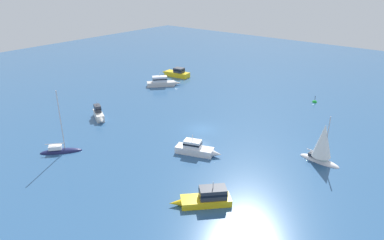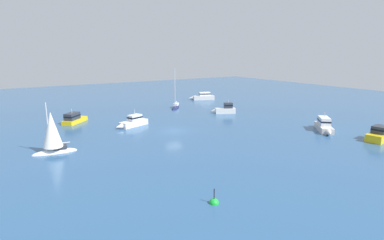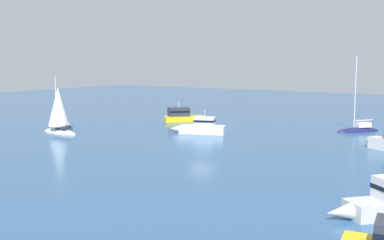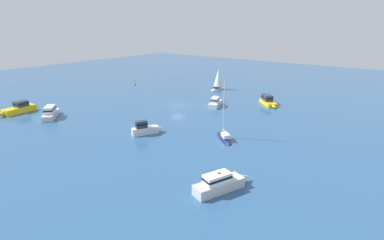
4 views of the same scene
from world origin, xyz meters
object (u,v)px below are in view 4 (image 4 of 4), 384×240
Objects in this scene: launch at (216,102)px; channel_buoy at (135,85)px; powerboat at (268,101)px; cabin_cruiser_1 at (18,109)px; yacht at (224,138)px; ketch at (218,81)px; cabin_cruiser_2 at (51,112)px; cabin_cruiser at (221,183)px; launch_1 at (146,129)px.

launch is 3.73× the size of channel_buoy.
cabin_cruiser_1 is (34.01, -34.26, 0.02)m from powerboat.
yacht is 1.45× the size of launch.
yacht reaches higher than ketch.
powerboat is (-21.98, -3.12, 0.60)m from yacht.
cabin_cruiser_2 is at bearing 58.49° from yacht.
cabin_cruiser is at bearing -165.33° from launch.
launch is at bearing 126.85° from cabin_cruiser_1.
launch is 19.65m from launch_1.
powerboat is 0.88× the size of cabin_cruiser_2.
ketch is (-13.58, -8.19, 1.52)m from launch.
powerboat is 3.27× the size of channel_buoy.
powerboat reaches higher than cabin_cruiser_1.
yacht is at bearing 64.46° from channel_buoy.
launch is (-26.37, -17.99, -0.07)m from cabin_cruiser.
cabin_cruiser_1 is at bearing 110.58° from cabin_cruiser.
yacht is at bearing -140.86° from ketch.
cabin_cruiser is 37.08m from cabin_cruiser_2.
launch is 1.29× the size of launch_1.
ketch reaches higher than cabin_cruiser.
ketch is 4.03× the size of channel_buoy.
powerboat is 37.14m from channel_buoy.
powerboat is at bearing 37.27° from cabin_cruiser.
launch reaches higher than cabin_cruiser.
yacht is at bearing -37.58° from powerboat.
launch is at bearing -144.16° from ketch.
cabin_cruiser_2 is 30.62m from channel_buoy.
cabin_cruiser is 3.99× the size of channel_buoy.
ketch is 34.37m from launch_1.
ketch is (-39.94, -26.18, 1.45)m from cabin_cruiser.
yacht is 44.50m from channel_buoy.
launch_1 is (27.29, -7.29, 0.04)m from powerboat.
launch_1 reaches higher than cabin_cruiser_1.
channel_buoy is (-31.22, -2.77, -0.78)m from cabin_cruiser_1.
cabin_cruiser_1 is (-0.00, -44.45, -0.01)m from cabin_cruiser.
yacht is 5.40× the size of channel_buoy.
launch is at bearing 80.57° from channel_buoy.
ketch reaches higher than channel_buoy.
cabin_cruiser_2 is at bearing 106.93° from cabin_cruiser.
launch_1 is 38.54m from channel_buoy.
cabin_cruiser is at bearing 161.03° from yacht.
cabin_cruiser_2 reaches higher than powerboat.
channel_buoy is at bearing 60.94° from launch.
cabin_cruiser is 0.74× the size of yacht.
yacht is 1.46× the size of cabin_cruiser_2.
powerboat is 41.48m from cabin_cruiser_2.
cabin_cruiser is 47.78m from ketch.
powerboat reaches higher than channel_buoy.
cabin_cruiser is 31.92m from launch.
launch_1 is at bearing 95.95° from cabin_cruiser_1.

